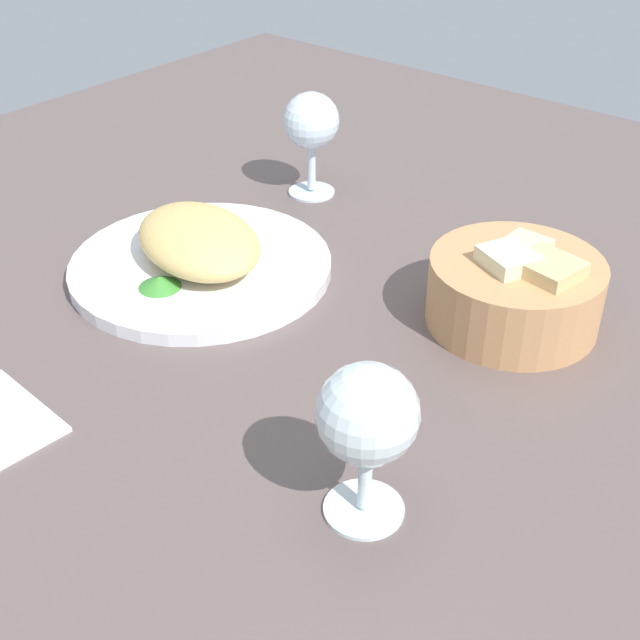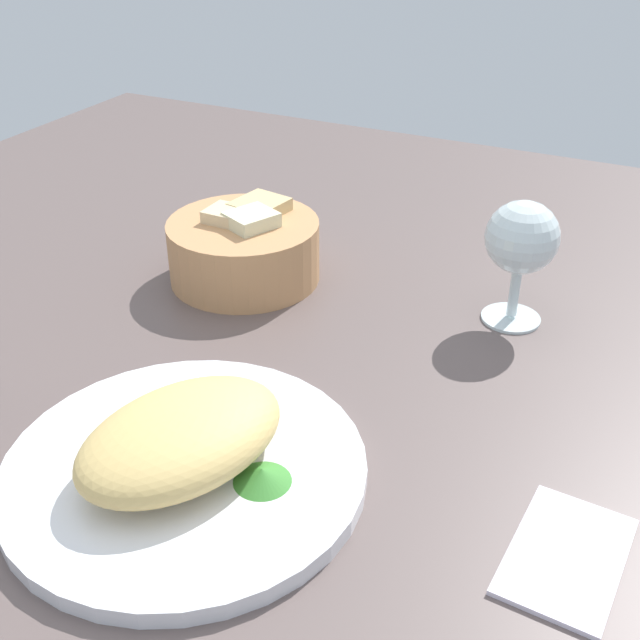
# 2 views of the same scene
# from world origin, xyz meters

# --- Properties ---
(ground_plane) EXTENTS (1.40, 1.40, 0.02)m
(ground_plane) POSITION_xyz_m (0.00, 0.00, -0.01)
(ground_plane) COLOR #5D4E4C
(plate) EXTENTS (0.27, 0.27, 0.01)m
(plate) POSITION_xyz_m (-0.14, -0.01, 0.01)
(plate) COLOR white
(plate) RESTS_ON ground_plane
(omelette) EXTENTS (0.19, 0.16, 0.05)m
(omelette) POSITION_xyz_m (-0.14, -0.01, 0.04)
(omelette) COLOR #DAB76B
(omelette) RESTS_ON plate
(lettuce_garnish) EXTENTS (0.04, 0.04, 0.01)m
(lettuce_garnish) POSITION_xyz_m (-0.13, -0.07, 0.02)
(lettuce_garnish) COLOR #3C8732
(lettuce_garnish) RESTS_ON plate
(bread_basket) EXTENTS (0.16, 0.16, 0.08)m
(bread_basket) POSITION_xyz_m (0.16, 0.12, 0.04)
(bread_basket) COLOR tan
(bread_basket) RESTS_ON ground_plane
(wine_glass_near) EXTENTS (0.07, 0.07, 0.12)m
(wine_glass_near) POSITION_xyz_m (0.19, -0.16, 0.08)
(wine_glass_near) COLOR silver
(wine_glass_near) RESTS_ON ground_plane
(folded_napkin) EXTENTS (0.11, 0.08, 0.01)m
(folded_napkin) POSITION_xyz_m (-0.09, -0.28, 0.00)
(folded_napkin) COLOR white
(folded_napkin) RESTS_ON ground_plane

